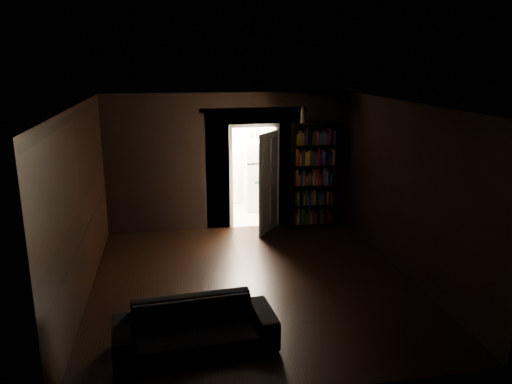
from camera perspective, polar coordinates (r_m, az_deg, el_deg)
ground at (r=8.05m, az=-0.36°, el=-10.31°), size 5.50×5.50×0.00m
room_walls at (r=8.52m, az=-1.66°, el=3.07°), size 5.02×5.61×2.84m
kitchen_alcove at (r=11.40m, az=-1.18°, el=3.69°), size 2.20×1.80×2.60m
sofa at (r=6.29m, az=-6.99°, el=-14.30°), size 2.02×1.00×0.75m
bookshelf at (r=10.42m, az=6.46°, el=1.90°), size 0.95×0.64×2.20m
refrigerator at (r=11.70m, az=0.50°, el=2.05°), size 0.91×0.87×1.65m
door at (r=10.05m, az=1.42°, el=1.06°), size 0.53×0.73×2.05m
figurine at (r=10.13m, az=5.32°, el=8.77°), size 0.13×0.13×0.31m
bottles at (r=11.55m, az=0.71°, el=6.68°), size 0.59×0.31×0.25m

